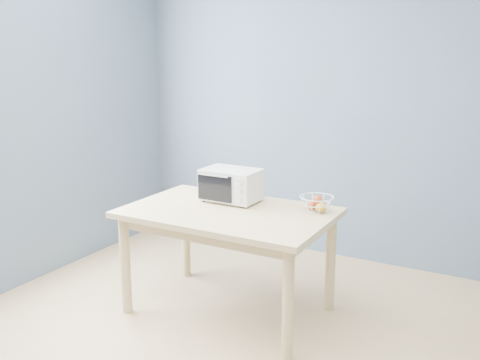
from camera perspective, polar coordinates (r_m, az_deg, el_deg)
The scene contains 4 objects.
room at distance 2.68m, azimuth -3.95°, elevation 2.62°, with size 4.01×4.51×2.61m.
dining_table at distance 3.70m, azimuth -1.25°, elevation -4.72°, with size 1.40×0.90×0.75m.
toaster_oven at distance 3.86m, azimuth -1.17°, elevation -0.45°, with size 0.41×0.30×0.24m.
fruit_basket at distance 3.65m, azimuth 8.24°, elevation -2.47°, with size 0.26×0.26×0.12m.
Camera 1 is at (1.43, -2.21, 1.80)m, focal length 40.00 mm.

